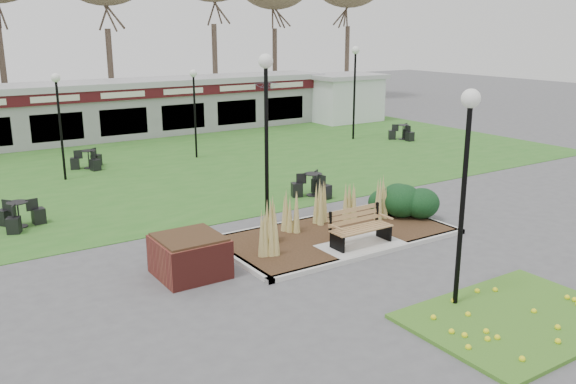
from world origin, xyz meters
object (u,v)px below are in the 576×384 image
bistro_set_b (89,162)px  brick_planter (190,255)px  bistro_set_a (19,219)px  patio_umbrella (266,98)px  bistro_set_c (313,188)px  food_pavilion (114,109)px  lamp_post_mid_right (194,94)px  lamp_post_near_right (467,152)px  service_hut (344,97)px  lamp_post_far_left (58,103)px  lamp_post_far_right (355,72)px  lamp_post_mid_left (266,102)px  bistro_set_d (403,135)px  park_bench (359,226)px

bistro_set_b → brick_planter: bearing=-95.3°
bistro_set_a → brick_planter: bearing=-65.6°
patio_umbrella → bistro_set_c: bearing=-115.0°
food_pavilion → lamp_post_mid_right: 7.28m
lamp_post_near_right → food_pavilion: bearing=88.7°
service_hut → patio_umbrella: size_ratio=1.63×
lamp_post_far_left → lamp_post_far_right: bearing=3.2°
food_pavilion → lamp_post_far_left: (-4.53, -8.03, 1.41)m
bistro_set_a → patio_umbrella: 18.79m
lamp_post_far_right → bistro_set_b: (-13.24, 0.59, -3.12)m
brick_planter → bistro_set_c: bearing=32.3°
food_pavilion → brick_planter: bearing=-103.1°
lamp_post_mid_right → lamp_post_near_right: bearing=-96.4°
lamp_post_near_right → patio_umbrella: size_ratio=1.65×
lamp_post_mid_left → bistro_set_d: size_ratio=3.47×
lamp_post_near_right → lamp_post_far_left: lamp_post_near_right is taller
service_hut → brick_planter: bearing=-136.5°
lamp_post_far_left → bistro_set_c: 9.83m
lamp_post_far_right → patio_umbrella: size_ratio=1.72×
lamp_post_far_left → bistro_set_b: lamp_post_far_left is taller
brick_planter → bistro_set_d: 19.33m
lamp_post_far_left → patio_umbrella: 13.97m
service_hut → bistro_set_a: (-20.55, -11.15, -1.18)m
service_hut → bistro_set_c: (-11.56, -13.00, -1.17)m
patio_umbrella → service_hut: bearing=0.0°
lamp_post_far_right → bistro_set_d: lamp_post_far_right is taller
service_hut → lamp_post_far_left: size_ratio=1.11×
food_pavilion → lamp_post_far_left: size_ratio=6.22×
bistro_set_a → lamp_post_near_right: bearing=-57.8°
bistro_set_d → lamp_post_far_left: bearing=177.6°
lamp_post_near_right → patio_umbrella: bearing=68.3°
brick_planter → bistro_set_a: 6.42m
lamp_post_far_right → bistro_set_c: 11.60m
park_bench → lamp_post_mid_right: lamp_post_mid_right is taller
service_hut → bistro_set_a: size_ratio=3.16×
food_pavilion → lamp_post_far_right: size_ratio=5.29×
lamp_post_far_left → bistro_set_c: lamp_post_far_left is taller
lamp_post_far_left → bistro_set_c: size_ratio=2.77×
food_pavilion → lamp_post_mid_left: bearing=-93.3°
lamp_post_near_right → service_hut: bearing=56.8°
bistro_set_a → service_hut: bearing=28.5°
brick_planter → bistro_set_c: 7.50m
lamp_post_mid_right → bistro_set_a: 10.64m
park_bench → lamp_post_near_right: size_ratio=0.38×
lamp_post_mid_right → patio_umbrella: bearing=37.2°
park_bench → lamp_post_mid_right: (1.31, 12.68, 2.20)m
food_pavilion → bistro_set_c: bearing=-82.6°
brick_planter → park_bench: bearing=-9.7°
service_hut → lamp_post_mid_right: lamp_post_mid_right is taller
bistro_set_a → bistro_set_b: bearing=59.6°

